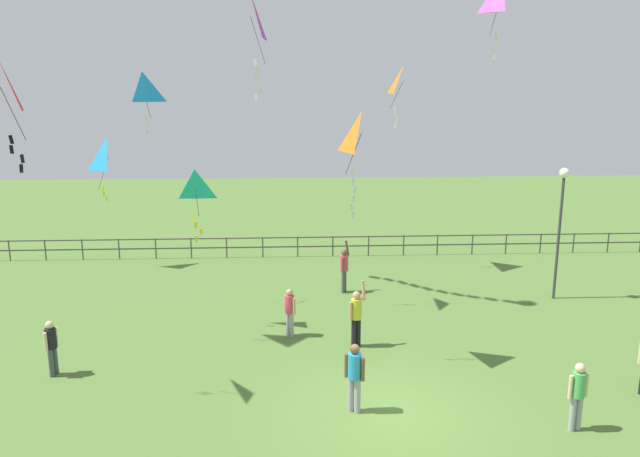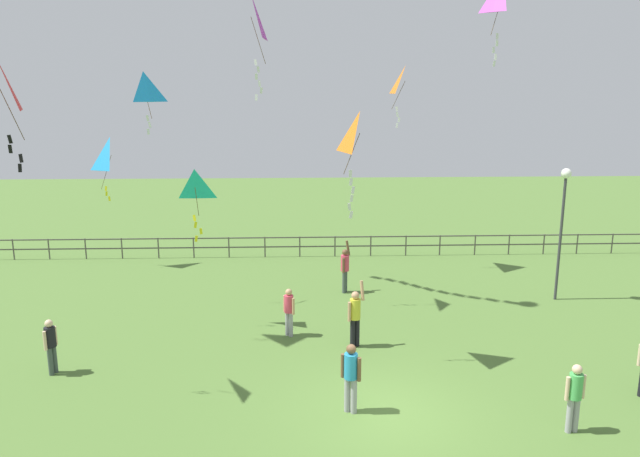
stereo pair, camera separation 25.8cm
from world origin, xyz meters
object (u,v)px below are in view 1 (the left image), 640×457
kite_3 (108,157)px  kite_8 (403,82)px  person_6 (578,392)px  kite_4 (195,190)px  kite_6 (143,90)px  person_4 (356,314)px  kite_1 (361,138)px  person_2 (290,309)px  kite_7 (251,20)px  person_1 (51,344)px  lamppost (561,206)px  person_0 (344,267)px  kite_0 (500,0)px  person_3 (354,373)px

kite_3 → kite_8: 12.65m
person_6 → kite_4: size_ratio=0.72×
kite_6 → person_4: bearing=-31.3°
person_4 → kite_1: 5.32m
person_2 → kite_7: bearing=113.1°
person_1 → person_6: size_ratio=0.95×
lamppost → kite_7: bearing=-178.0°
person_0 → kite_8: 7.85m
kite_8 → person_2: bearing=-123.1°
kite_4 → kite_3: bearing=121.6°
person_4 → kite_6: (-6.71, 4.09, 6.45)m
kite_3 → kite_8: size_ratio=1.08×
person_2 → kite_7: size_ratio=0.46×
kite_1 → kite_8: (2.75, 9.01, 1.52)m
lamppost → person_1: bearing=-161.5°
kite_4 → kite_1: bearing=-28.2°
kite_0 → person_2: bearing=-155.6°
person_0 → kite_8: kite_8 is taller
person_1 → kite_7: bearing=43.8°
person_2 → kite_1: bearing=-45.0°
person_1 → lamppost: bearing=18.5°
kite_3 → kite_6: kite_6 is taller
person_0 → kite_1: kite_1 is taller
person_0 → person_6: (4.28, -9.80, -0.06)m
person_2 → kite_8: (4.64, 7.12, 6.88)m
lamppost → person_2: lamppost is taller
kite_7 → kite_4: bearing=-129.8°
lamppost → person_4: 8.98m
person_0 → kite_3: size_ratio=0.76×
lamppost → kite_3: kite_3 is taller
kite_3 → person_6: bearing=-45.4°
kite_7 → person_4: bearing=-48.9°
person_0 → kite_1: size_ratio=0.71×
kite_0 → kite_6: size_ratio=1.44×
person_0 → person_3: size_ratio=1.15×
person_1 → person_4: size_ratio=0.76×
person_3 → person_6: 4.96m
kite_6 → kite_0: bearing=0.1°
person_0 → kite_3: bearing=156.0°
person_1 → kite_1: (8.20, 0.45, 5.35)m
kite_8 → kite_3: bearing=174.1°
person_0 → kite_0: kite_0 is taller
kite_7 → kite_8: kite_7 is taller
kite_3 → kite_8: kite_8 is taller
person_4 → kite_6: 10.17m
person_6 → kite_8: (-1.70, 12.82, 6.83)m
person_3 → person_4: bearing=83.0°
kite_4 → person_6: bearing=-34.7°
person_4 → person_6: (4.38, -4.81, -0.08)m
lamppost → kite_4: (-12.47, -2.38, 1.05)m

